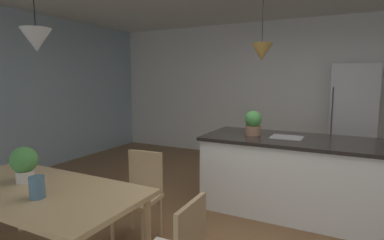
{
  "coord_description": "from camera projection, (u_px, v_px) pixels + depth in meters",
  "views": [
    {
      "loc": [
        0.78,
        -2.88,
        1.6
      ],
      "look_at": [
        -0.68,
        -0.02,
        1.16
      ],
      "focal_mm": 28.66,
      "sensor_mm": 36.0,
      "label": 1
    }
  ],
  "objects": [
    {
      "name": "refrigerator",
      "position": [
        352.0,
        120.0,
        5.12
      ],
      "size": [
        0.69,
        0.67,
        1.83
      ],
      "color": "#B2B5B7",
      "rests_on": "ground_plane"
    },
    {
      "name": "pendant_over_table",
      "position": [
        36.0,
        40.0,
        2.47
      ],
      "size": [
        0.24,
        0.24,
        0.89
      ],
      "color": "black"
    },
    {
      "name": "potted_plant_on_island",
      "position": [
        253.0,
        123.0,
        3.81
      ],
      "size": [
        0.21,
        0.21,
        0.3
      ],
      "color": "#8C664C",
      "rests_on": "kitchen_island"
    },
    {
      "name": "wall_back_kitchen",
      "position": [
        303.0,
        92.0,
        5.8
      ],
      "size": [
        10.0,
        0.12,
        2.7
      ],
      "primitive_type": "cube",
      "color": "silver",
      "rests_on": "ground_plane"
    },
    {
      "name": "chair_far_right",
      "position": [
        139.0,
        193.0,
        3.03
      ],
      "size": [
        0.43,
        0.43,
        0.87
      ],
      "color": "tan",
      "rests_on": "ground_plane"
    },
    {
      "name": "ground_plane",
      "position": [
        253.0,
        239.0,
        3.11
      ],
      "size": [
        10.0,
        8.4,
        0.04
      ],
      "primitive_type": "cube",
      "color": "brown"
    },
    {
      "name": "dining_table",
      "position": [
        37.0,
        196.0,
        2.47
      ],
      "size": [
        1.8,
        0.88,
        0.72
      ],
      "color": "tan",
      "rests_on": "ground_plane"
    },
    {
      "name": "kitchen_island",
      "position": [
        291.0,
        174.0,
        3.67
      ],
      "size": [
        2.07,
        0.95,
        0.91
      ],
      "color": "white",
      "rests_on": "ground_plane"
    },
    {
      "name": "vase_on_dining_table",
      "position": [
        37.0,
        187.0,
        2.25
      ],
      "size": [
        0.11,
        0.11,
        0.16
      ],
      "color": "slate",
      "rests_on": "dining_table"
    },
    {
      "name": "pendant_over_island_main",
      "position": [
        262.0,
        52.0,
        3.65
      ],
      "size": [
        0.26,
        0.26,
        0.89
      ],
      "color": "black"
    },
    {
      "name": "potted_plant_on_table",
      "position": [
        24.0,
        162.0,
        2.59
      ],
      "size": [
        0.22,
        0.22,
        0.31
      ],
      "color": "beige",
      "rests_on": "dining_table"
    },
    {
      "name": "window_wall_left_glazing",
      "position": [
        0.0,
        95.0,
        4.76
      ],
      "size": [
        0.06,
        8.4,
        2.7
      ],
      "primitive_type": "cube",
      "color": "#9EB7C6",
      "rests_on": "ground_plane"
    }
  ]
}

